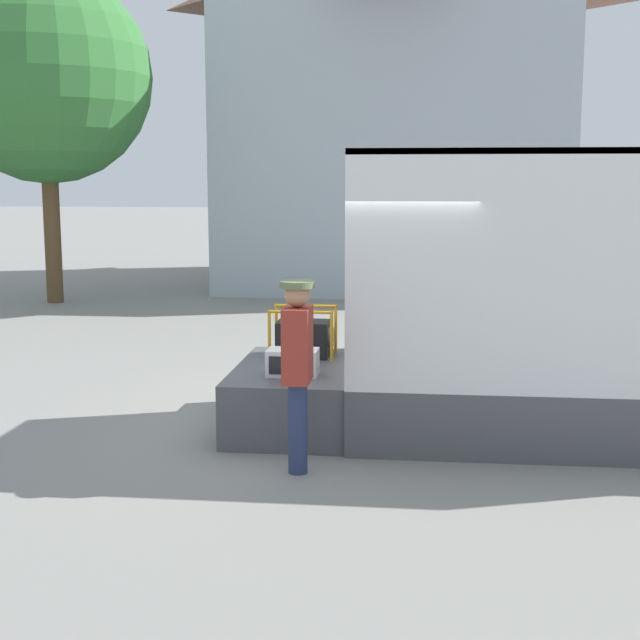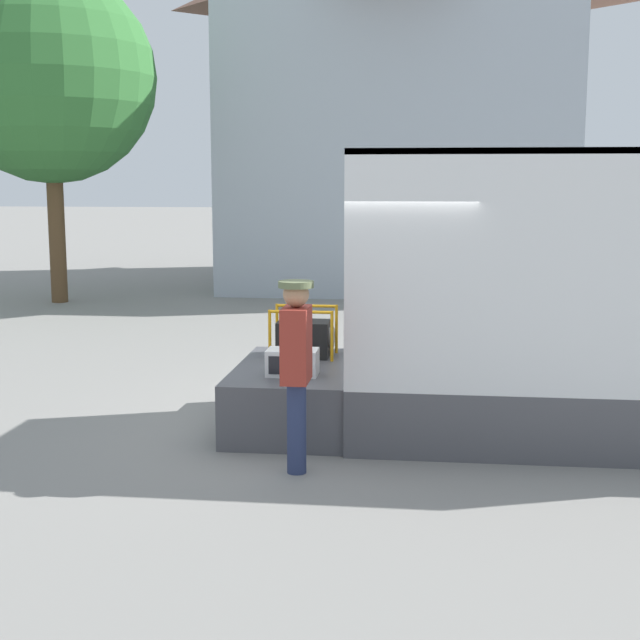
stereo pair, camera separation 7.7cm
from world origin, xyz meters
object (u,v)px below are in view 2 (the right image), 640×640
object	(u,v)px
microwave	(292,362)
street_tree	(50,78)
worker_person	(296,355)
portable_generator	(306,338)

from	to	relation	value
microwave	street_tree	size ratio (longest dim) A/B	0.07
worker_person	street_tree	distance (m)	13.60
portable_generator	worker_person	world-z (taller)	worker_person
worker_person	street_tree	bearing A→B (deg)	122.33
street_tree	microwave	bearing A→B (deg)	-55.58
worker_person	microwave	bearing A→B (deg)	100.45
portable_generator	worker_person	xyz separation A→B (m)	(0.21, -2.17, 0.23)
worker_person	street_tree	world-z (taller)	street_tree
street_tree	portable_generator	bearing A→B (deg)	-52.60
portable_generator	worker_person	distance (m)	2.20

